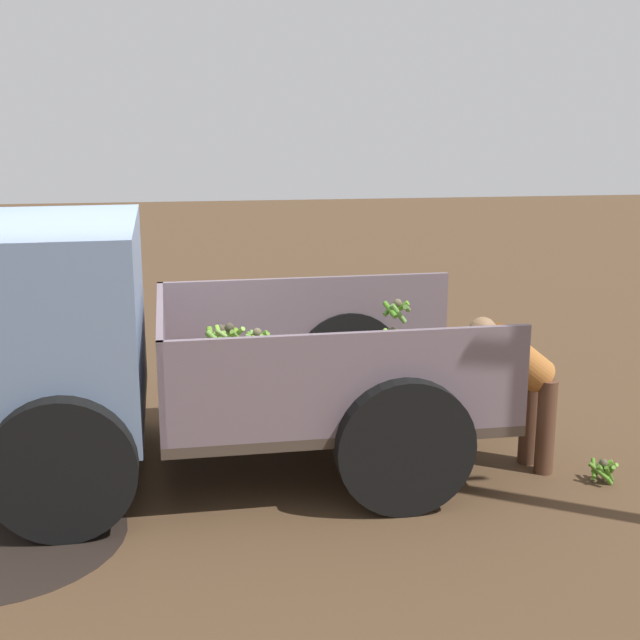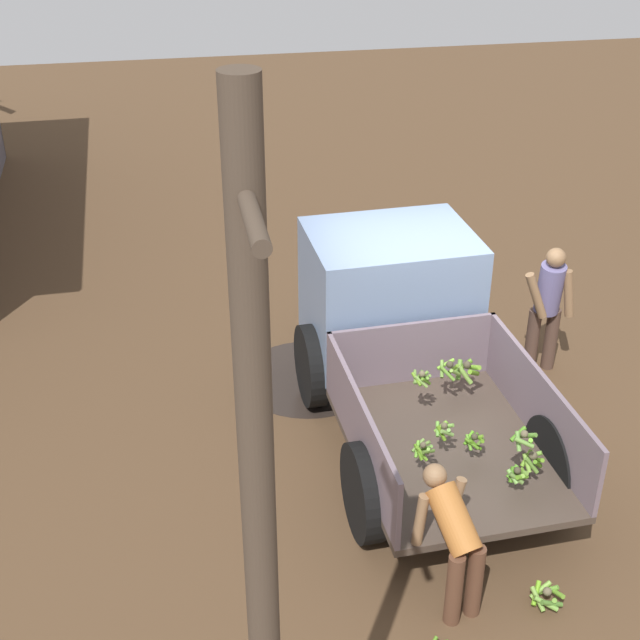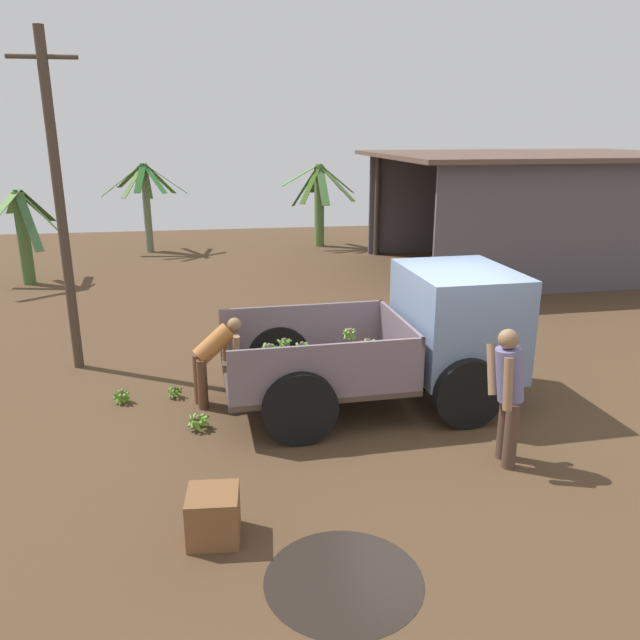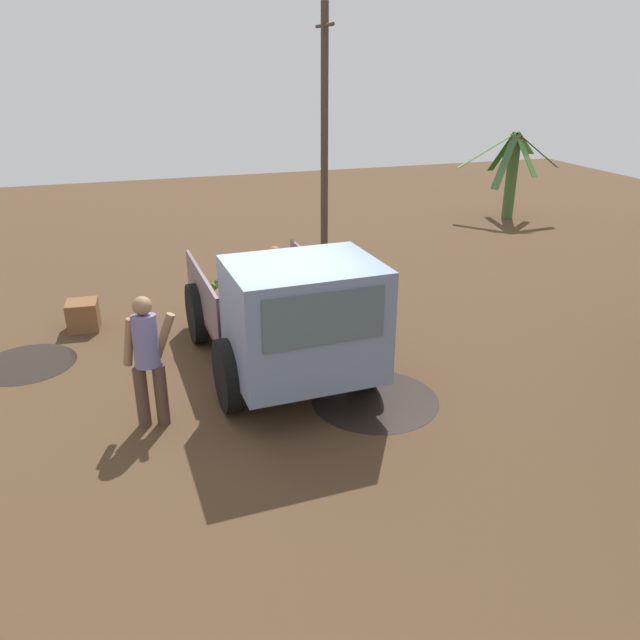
# 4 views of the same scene
# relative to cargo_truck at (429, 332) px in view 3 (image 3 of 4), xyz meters

# --- Properties ---
(ground) EXTENTS (36.00, 36.00, 0.00)m
(ground) POSITION_rel_cargo_truck_xyz_m (0.02, -0.39, -1.08)
(ground) COLOR #4E3723
(mud_patch_0) EXTENTS (1.77, 1.77, 0.01)m
(mud_patch_0) POSITION_rel_cargo_truck_xyz_m (0.67, 0.96, -1.07)
(mud_patch_0) COLOR black
(mud_patch_0) RESTS_ON ground
(mud_patch_1) EXTENTS (1.47, 1.47, 0.01)m
(mud_patch_1) POSITION_rel_cargo_truck_xyz_m (-2.02, -3.76, -1.07)
(mud_patch_1) COLOR black
(mud_patch_1) RESTS_ON ground
(cargo_truck) EXTENTS (4.31, 2.37, 2.00)m
(cargo_truck) POSITION_rel_cargo_truck_xyz_m (0.00, 0.00, 0.00)
(cargo_truck) COLOR #46392F
(cargo_truck) RESTS_ON ground
(warehouse_shed) EXTENTS (9.01, 7.02, 3.31)m
(warehouse_shed) POSITION_rel_cargo_truck_xyz_m (6.42, 8.62, 1.35)
(warehouse_shed) COLOR #524C54
(warehouse_shed) RESTS_ON ground
(utility_pole) EXTENTS (1.04, 0.16, 5.45)m
(utility_pole) POSITION_rel_cargo_truck_xyz_m (-5.51, 2.26, 1.72)
(utility_pole) COLOR #45382B
(utility_pole) RESTS_ON ground
(banana_palm_1) EXTENTS (1.99, 2.66, 2.48)m
(banana_palm_1) POSITION_rel_cargo_truck_xyz_m (-8.05, 8.81, 0.24)
(banana_palm_1) COLOR #446833
(banana_palm_1) RESTS_ON ground
(banana_palm_2) EXTENTS (2.58, 2.01, 2.82)m
(banana_palm_2) POSITION_rel_cargo_truck_xyz_m (0.49, 13.15, 0.44)
(banana_palm_2) COLOR #557E3E
(banana_palm_2) RESTS_ON ground
(banana_palm_3) EXTENTS (2.74, 2.18, 2.90)m
(banana_palm_3) POSITION_rel_cargo_truck_xyz_m (-5.32, 12.97, 0.57)
(banana_palm_3) COLOR #61714D
(banana_palm_3) RESTS_ON ground
(person_foreground_visitor) EXTENTS (0.43, 0.70, 1.73)m
(person_foreground_visitor) POSITION_rel_cargo_truck_xyz_m (0.32, -1.98, -0.12)
(person_foreground_visitor) COLOR #4E372C
(person_foreground_visitor) RESTS_ON ground
(person_worker_loading) EXTENTS (0.77, 0.60, 1.30)m
(person_worker_loading) POSITION_rel_cargo_truck_xyz_m (-3.17, 0.35, -0.31)
(person_worker_loading) COLOR brown
(person_worker_loading) RESTS_ON ground
(banana_bunch_on_ground_0) EXTENTS (0.31, 0.30, 0.22)m
(banana_bunch_on_ground_0) POSITION_rel_cargo_truck_xyz_m (-3.40, -0.49, -0.95)
(banana_bunch_on_ground_0) COLOR brown
(banana_bunch_on_ground_0) RESTS_ON ground
(banana_bunch_on_ground_1) EXTENTS (0.28, 0.26, 0.22)m
(banana_bunch_on_ground_1) POSITION_rel_cargo_truck_xyz_m (-4.56, 0.57, -0.96)
(banana_bunch_on_ground_1) COLOR brown
(banana_bunch_on_ground_1) RESTS_ON ground
(banana_bunch_on_ground_2) EXTENTS (0.23, 0.23, 0.19)m
(banana_bunch_on_ground_2) POSITION_rel_cargo_truck_xyz_m (-3.79, 0.64, -0.97)
(banana_bunch_on_ground_2) COLOR brown
(banana_bunch_on_ground_2) RESTS_ON ground
(wooden_crate_0) EXTENTS (0.55, 0.55, 0.51)m
(wooden_crate_0) POSITION_rel_cargo_truck_xyz_m (-3.19, -2.92, -0.82)
(wooden_crate_0) COLOR brown
(wooden_crate_0) RESTS_ON ground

